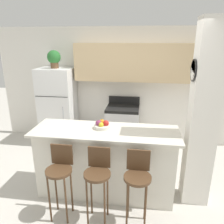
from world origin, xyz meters
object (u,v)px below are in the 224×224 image
Objects in this scene: refrigerator at (58,107)px; potted_plant_on_fridge at (54,58)px; bar_stool_mid at (98,175)px; bar_stool_right at (137,178)px; stove_range at (123,126)px; trash_bin at (82,139)px; bar_stool_left at (60,172)px; fruit_bowl at (102,125)px.

potted_plant_on_fridge is (-0.00, 0.00, 1.06)m from refrigerator.
bar_stool_mid is 0.49m from bar_stool_right.
stove_range reaches higher than trash_bin.
potted_plant_on_fridge reaches higher than bar_stool_right.
bar_stool_left is 0.99m from bar_stool_right.
refrigerator is 1.59× the size of stove_range.
bar_stool_mid is at bearing -84.68° from fruit_bowl.
refrigerator is 2.03m from fruit_bowl.
refrigerator is 1.70× the size of bar_stool_mid.
bar_stool_mid is 2.84m from potted_plant_on_fridge.
bar_stool_left is at bearing -68.14° from refrigerator.
potted_plant_on_fridge reaches higher than bar_stool_mid.
potted_plant_on_fridge is 1.83m from trash_bin.
bar_stool_right is at bearing 0.00° from bar_stool_left.
refrigerator reaches higher than bar_stool_mid.
trash_bin is (-0.28, 1.96, -0.48)m from bar_stool_left.
refrigerator is 1.70× the size of bar_stool_left.
refrigerator is at bearing 122.22° from bar_stool_mid.
bar_stool_right is at bearing -49.33° from potted_plant_on_fridge.
fruit_bowl is (-0.06, 0.62, 0.42)m from bar_stool_mid.
refrigerator is 2.56m from bar_stool_mid.
bar_stool_left is 0.87m from fruit_bowl.
stove_range is at bearing 100.38° from bar_stool_right.
potted_plant_on_fridge reaches higher than refrigerator.
trash_bin is (-1.27, 1.96, -0.48)m from bar_stool_right.
fruit_bowl is 0.62× the size of trash_bin.
refrigerator is 0.91m from trash_bin.
refrigerator is 1.51m from stove_range.
refrigerator is at bearing 161.13° from trash_bin.
bar_stool_mid is at bearing 0.00° from bar_stool_left.
trash_bin is (-0.71, 1.34, -0.90)m from fruit_bowl.
bar_stool_right is 2.71× the size of potted_plant_on_fridge.
bar_stool_left is (-0.59, -2.16, 0.21)m from stove_range.
trash_bin is at bearing 98.06° from bar_stool_left.
bar_stool_right is 4.24× the size of fruit_bowl.
refrigerator reaches higher than stove_range.
stove_range is 1.07× the size of bar_stool_mid.
potted_plant_on_fridge is 0.97× the size of trash_bin.
bar_stool_mid is (-0.10, -2.16, 0.21)m from stove_range.
bar_stool_left reaches higher than trash_bin.
fruit_bowl is at bearing -49.77° from potted_plant_on_fridge.
potted_plant_on_fridge reaches higher than bar_stool_left.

